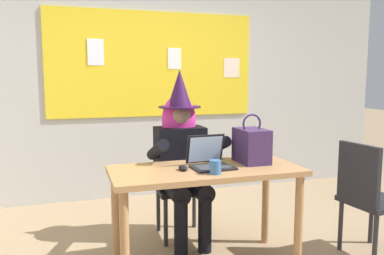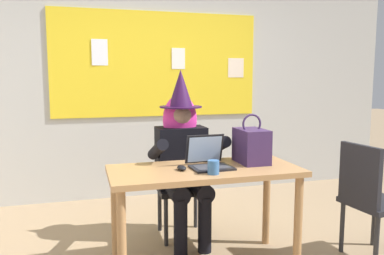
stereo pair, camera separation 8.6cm
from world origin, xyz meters
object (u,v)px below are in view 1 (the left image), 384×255
(desk_main, at_px, (206,182))
(handbag, at_px, (251,145))
(chair_at_desk, at_px, (179,178))
(person_costumed, at_px, (182,148))
(laptop, at_px, (210,160))
(computer_mouse, at_px, (183,168))
(coffee_mug, at_px, (215,167))
(chair_extra_corner, at_px, (368,194))

(desk_main, height_order, handbag, handbag)
(chair_at_desk, relative_size, handbag, 2.39)
(person_costumed, distance_m, handbag, 0.64)
(handbag, bearing_deg, laptop, -171.44)
(chair_at_desk, relative_size, laptop, 2.95)
(desk_main, bearing_deg, chair_at_desk, 91.42)
(desk_main, distance_m, person_costumed, 0.57)
(chair_at_desk, height_order, person_costumed, person_costumed)
(desk_main, distance_m, computer_mouse, 0.22)
(chair_at_desk, relative_size, computer_mouse, 8.70)
(chair_at_desk, height_order, laptop, laptop)
(computer_mouse, distance_m, handbag, 0.60)
(desk_main, xyz_separation_m, laptop, (0.04, 0.02, 0.16))
(coffee_mug, bearing_deg, handbag, 33.08)
(person_costumed, bearing_deg, handbag, 41.68)
(desk_main, height_order, laptop, laptop)
(computer_mouse, xyz_separation_m, handbag, (0.58, 0.09, 0.12))
(handbag, bearing_deg, coffee_mug, -146.92)
(computer_mouse, xyz_separation_m, chair_extra_corner, (1.43, -0.21, -0.26))
(chair_at_desk, distance_m, laptop, 0.72)
(laptop, xyz_separation_m, chair_extra_corner, (1.21, -0.25, -0.29))
(handbag, distance_m, chair_extra_corner, 0.98)
(handbag, bearing_deg, desk_main, -169.64)
(person_costumed, bearing_deg, desk_main, 2.41)
(computer_mouse, bearing_deg, desk_main, 2.59)
(computer_mouse, height_order, handbag, handbag)
(chair_at_desk, relative_size, chair_extra_corner, 1.00)
(desk_main, distance_m, coffee_mug, 0.24)
(person_costumed, bearing_deg, laptop, 6.83)
(computer_mouse, height_order, coffee_mug, coffee_mug)
(person_costumed, distance_m, chair_extra_corner, 1.52)
(desk_main, xyz_separation_m, chair_at_desk, (-0.02, 0.67, -0.14))
(handbag, bearing_deg, chair_extra_corner, -19.80)
(chair_at_desk, distance_m, coffee_mug, 0.90)
(computer_mouse, xyz_separation_m, coffee_mug, (0.18, -0.16, 0.03))
(chair_at_desk, bearing_deg, coffee_mug, 3.66)
(laptop, height_order, handbag, handbag)
(computer_mouse, bearing_deg, laptop, 6.20)
(handbag, relative_size, chair_extra_corner, 0.42)
(desk_main, distance_m, chair_at_desk, 0.68)
(chair_at_desk, bearing_deg, desk_main, 3.85)
(chair_at_desk, xyz_separation_m, laptop, (0.06, -0.65, 0.29))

